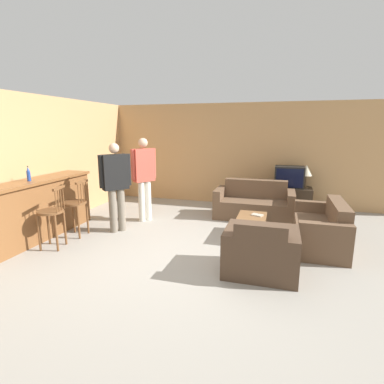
{
  "coord_description": "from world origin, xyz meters",
  "views": [
    {
      "loc": [
        1.33,
        -4.21,
        1.98
      ],
      "look_at": [
        -0.16,
        0.83,
        0.85
      ],
      "focal_mm": 28.0,
      "sensor_mm": 36.0,
      "label": 1
    }
  ],
  "objects_px": {
    "couch_far": "(254,205)",
    "person_by_window": "(144,175)",
    "tv": "(289,177)",
    "book_on_table": "(257,215)",
    "bar_chair_mid": "(76,206)",
    "table_lamp": "(306,171)",
    "coffee_table": "(251,221)",
    "person_by_counter": "(116,183)",
    "tv_unit": "(288,199)",
    "loveseat_right": "(322,230)",
    "bottle": "(28,174)",
    "bar_chair_near": "(52,215)",
    "armchair_near": "(261,253)"
  },
  "relations": [
    {
      "from": "bar_chair_mid",
      "to": "table_lamp",
      "type": "distance_m",
      "value": 5.09
    },
    {
      "from": "person_by_window",
      "to": "table_lamp",
      "type": "bearing_deg",
      "value": 26.55
    },
    {
      "from": "table_lamp",
      "to": "person_by_window",
      "type": "xyz_separation_m",
      "value": [
        -3.35,
        -1.67,
        0.01
      ]
    },
    {
      "from": "armchair_near",
      "to": "table_lamp",
      "type": "distance_m",
      "value": 3.62
    },
    {
      "from": "loveseat_right",
      "to": "table_lamp",
      "type": "bearing_deg",
      "value": 93.8
    },
    {
      "from": "book_on_table",
      "to": "table_lamp",
      "type": "xyz_separation_m",
      "value": [
        0.95,
        1.91,
        0.61
      ]
    },
    {
      "from": "bar_chair_near",
      "to": "tv_unit",
      "type": "xyz_separation_m",
      "value": [
        3.8,
        3.5,
        -0.27
      ]
    },
    {
      "from": "tv",
      "to": "bottle",
      "type": "xyz_separation_m",
      "value": [
        -4.37,
        -3.3,
        0.36
      ]
    },
    {
      "from": "loveseat_right",
      "to": "person_by_counter",
      "type": "relative_size",
      "value": 0.9
    },
    {
      "from": "bottle",
      "to": "person_by_window",
      "type": "distance_m",
      "value": 2.15
    },
    {
      "from": "bar_chair_mid",
      "to": "tv",
      "type": "height_order",
      "value": "tv"
    },
    {
      "from": "bar_chair_near",
      "to": "person_by_counter",
      "type": "relative_size",
      "value": 0.61
    },
    {
      "from": "coffee_table",
      "to": "tv_unit",
      "type": "distance_m",
      "value": 2.18
    },
    {
      "from": "tv",
      "to": "book_on_table",
      "type": "xyz_separation_m",
      "value": [
        -0.58,
        -1.91,
        -0.45
      ]
    },
    {
      "from": "bottle",
      "to": "person_by_counter",
      "type": "height_order",
      "value": "person_by_counter"
    },
    {
      "from": "couch_far",
      "to": "coffee_table",
      "type": "height_order",
      "value": "couch_far"
    },
    {
      "from": "tv_unit",
      "to": "armchair_near",
      "type": "bearing_deg",
      "value": -96.74
    },
    {
      "from": "person_by_counter",
      "to": "bar_chair_near",
      "type": "bearing_deg",
      "value": -119.92
    },
    {
      "from": "tv",
      "to": "book_on_table",
      "type": "height_order",
      "value": "tv"
    },
    {
      "from": "couch_far",
      "to": "person_by_window",
      "type": "xyz_separation_m",
      "value": [
        -2.25,
        -0.9,
        0.71
      ]
    },
    {
      "from": "tv_unit",
      "to": "tv",
      "type": "relative_size",
      "value": 1.6
    },
    {
      "from": "loveseat_right",
      "to": "coffee_table",
      "type": "relative_size",
      "value": 1.66
    },
    {
      "from": "tv_unit",
      "to": "person_by_window",
      "type": "distance_m",
      "value": 3.49
    },
    {
      "from": "bar_chair_near",
      "to": "person_by_counter",
      "type": "distance_m",
      "value": 1.27
    },
    {
      "from": "tv_unit",
      "to": "book_on_table",
      "type": "relative_size",
      "value": 4.57
    },
    {
      "from": "bar_chair_mid",
      "to": "couch_far",
      "type": "relative_size",
      "value": 0.61
    },
    {
      "from": "tv_unit",
      "to": "table_lamp",
      "type": "xyz_separation_m",
      "value": [
        0.37,
        -0.0,
        0.7
      ]
    },
    {
      "from": "bar_chair_near",
      "to": "tv",
      "type": "height_order",
      "value": "tv"
    },
    {
      "from": "tv_unit",
      "to": "tv",
      "type": "distance_m",
      "value": 0.55
    },
    {
      "from": "coffee_table",
      "to": "person_by_counter",
      "type": "height_order",
      "value": "person_by_counter"
    },
    {
      "from": "bar_chair_mid",
      "to": "loveseat_right",
      "type": "height_order",
      "value": "bar_chair_mid"
    },
    {
      "from": "armchair_near",
      "to": "tv",
      "type": "bearing_deg",
      "value": 83.25
    },
    {
      "from": "table_lamp",
      "to": "tv",
      "type": "bearing_deg",
      "value": -179.52
    },
    {
      "from": "person_by_counter",
      "to": "book_on_table",
      "type": "bearing_deg",
      "value": 11.78
    },
    {
      "from": "bar_chair_near",
      "to": "loveseat_right",
      "type": "height_order",
      "value": "bar_chair_near"
    },
    {
      "from": "loveseat_right",
      "to": "coffee_table",
      "type": "xyz_separation_m",
      "value": [
        -1.18,
        0.1,
        0.03
      ]
    },
    {
      "from": "person_by_window",
      "to": "person_by_counter",
      "type": "distance_m",
      "value": 0.81
    },
    {
      "from": "coffee_table",
      "to": "couch_far",
      "type": "bearing_deg",
      "value": 92.71
    },
    {
      "from": "tv",
      "to": "bar_chair_mid",
      "type": "bearing_deg",
      "value": -142.74
    },
    {
      "from": "bar_chair_near",
      "to": "tv_unit",
      "type": "bearing_deg",
      "value": 42.68
    },
    {
      "from": "bar_chair_mid",
      "to": "table_lamp",
      "type": "height_order",
      "value": "table_lamp"
    },
    {
      "from": "table_lamp",
      "to": "bar_chair_near",
      "type": "bearing_deg",
      "value": -139.96
    },
    {
      "from": "bottle",
      "to": "couch_far",
      "type": "bearing_deg",
      "value": 34.8
    },
    {
      "from": "bar_chair_mid",
      "to": "bottle",
      "type": "xyz_separation_m",
      "value": [
        -0.58,
        -0.42,
        0.63
      ]
    },
    {
      "from": "coffee_table",
      "to": "tv",
      "type": "distance_m",
      "value": 2.24
    },
    {
      "from": "bar_chair_near",
      "to": "coffee_table",
      "type": "distance_m",
      "value": 3.45
    },
    {
      "from": "loveseat_right",
      "to": "tv",
      "type": "distance_m",
      "value": 2.29
    },
    {
      "from": "tv",
      "to": "person_by_counter",
      "type": "relative_size",
      "value": 0.39
    },
    {
      "from": "couch_far",
      "to": "tv_unit",
      "type": "relative_size",
      "value": 1.6
    },
    {
      "from": "armchair_near",
      "to": "coffee_table",
      "type": "distance_m",
      "value": 1.41
    }
  ]
}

